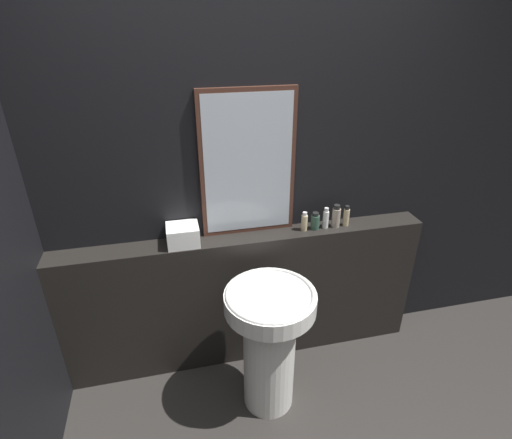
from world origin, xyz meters
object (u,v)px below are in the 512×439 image
mirror (248,165)px  hand_soap_bottle (346,216)px  towel_stack (183,235)px  shampoo_bottle (304,222)px  pedestal_sink (269,339)px  lotion_bottle (326,219)px  conditioner_bottle (315,221)px  body_wash_bottle (336,217)px

mirror → hand_soap_bottle: mirror is taller
towel_stack → shampoo_bottle: 0.75m
pedestal_sink → hand_soap_bottle: size_ratio=6.05×
mirror → shampoo_bottle: (0.34, -0.07, -0.38)m
lotion_bottle → hand_soap_bottle: size_ratio=1.01×
pedestal_sink → conditioner_bottle: 0.77m
pedestal_sink → hand_soap_bottle: (0.61, 0.43, 0.50)m
shampoo_bottle → mirror: bearing=168.7°
mirror → towel_stack: bearing=-170.5°
shampoo_bottle → body_wash_bottle: size_ratio=0.82×
conditioner_bottle → lotion_bottle: bearing=0.0°
pedestal_sink → hand_soap_bottle: hand_soap_bottle is taller
mirror → hand_soap_bottle: size_ratio=6.35×
pedestal_sink → body_wash_bottle: size_ratio=5.50×
conditioner_bottle → lotion_bottle: (0.07, 0.00, 0.01)m
body_wash_bottle → pedestal_sink: bearing=-141.6°
shampoo_bottle → towel_stack: bearing=180.0°
lotion_bottle → body_wash_bottle: body_wash_bottle is taller
pedestal_sink → lotion_bottle: (0.47, 0.43, 0.50)m
pedestal_sink → lotion_bottle: 0.81m
pedestal_sink → shampoo_bottle: (0.33, 0.43, 0.50)m
mirror → lotion_bottle: 0.61m
pedestal_sink → shampoo_bottle: bearing=52.4°
mirror → conditioner_bottle: 0.56m
mirror → hand_soap_bottle: bearing=-6.3°
towel_stack → shampoo_bottle: shampoo_bottle is taller
conditioner_bottle → hand_soap_bottle: size_ratio=0.83×
body_wash_bottle → hand_soap_bottle: size_ratio=1.10×
pedestal_sink → body_wash_bottle: 0.86m
hand_soap_bottle → towel_stack: bearing=180.0°
mirror → body_wash_bottle: bearing=-7.1°
conditioner_bottle → shampoo_bottle: bearing=-180.0°
towel_stack → conditioner_bottle: bearing=0.0°
towel_stack → hand_soap_bottle: 1.03m
shampoo_bottle → lotion_bottle: lotion_bottle is taller
pedestal_sink → towel_stack: 0.78m
mirror → pedestal_sink: bearing=-88.7°
mirror → shampoo_bottle: mirror is taller
shampoo_bottle → conditioner_bottle: (0.07, 0.00, -0.00)m
mirror → lotion_bottle: (0.48, -0.07, -0.37)m
towel_stack → hand_soap_bottle: size_ratio=1.36×
shampoo_bottle → hand_soap_bottle: 0.28m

